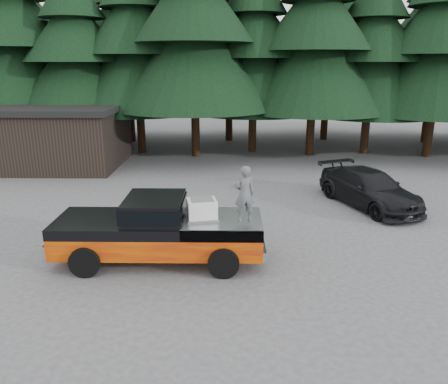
{
  "coord_description": "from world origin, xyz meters",
  "views": [
    {
      "loc": [
        1.08,
        -11.71,
        5.56
      ],
      "look_at": [
        0.92,
        0.0,
        2.04
      ],
      "focal_mm": 35.0,
      "sensor_mm": 36.0,
      "label": 1
    }
  ],
  "objects_px": {
    "pickup_truck": "(160,239)",
    "utility_building": "(47,135)",
    "air_compressor": "(202,210)",
    "parked_car": "(369,188)",
    "man_on_bed": "(244,194)"
  },
  "relations": [
    {
      "from": "air_compressor",
      "to": "man_on_bed",
      "type": "height_order",
      "value": "man_on_bed"
    },
    {
      "from": "man_on_bed",
      "to": "utility_building",
      "type": "distance_m",
      "value": 16.26
    },
    {
      "from": "pickup_truck",
      "to": "parked_car",
      "type": "bearing_deg",
      "value": 34.28
    },
    {
      "from": "pickup_truck",
      "to": "utility_building",
      "type": "relative_size",
      "value": 0.71
    },
    {
      "from": "utility_building",
      "to": "air_compressor",
      "type": "bearing_deg",
      "value": -52.83
    },
    {
      "from": "air_compressor",
      "to": "parked_car",
      "type": "relative_size",
      "value": 0.16
    },
    {
      "from": "pickup_truck",
      "to": "parked_car",
      "type": "xyz_separation_m",
      "value": [
        7.54,
        5.14,
        0.05
      ]
    },
    {
      "from": "pickup_truck",
      "to": "utility_building",
      "type": "distance_m",
      "value": 14.63
    },
    {
      "from": "pickup_truck",
      "to": "air_compressor",
      "type": "height_order",
      "value": "air_compressor"
    },
    {
      "from": "air_compressor",
      "to": "parked_car",
      "type": "height_order",
      "value": "air_compressor"
    },
    {
      "from": "man_on_bed",
      "to": "utility_building",
      "type": "xyz_separation_m",
      "value": [
        -10.48,
        12.43,
        -0.45
      ]
    },
    {
      "from": "air_compressor",
      "to": "man_on_bed",
      "type": "xyz_separation_m",
      "value": [
        1.17,
        -0.16,
        0.51
      ]
    },
    {
      "from": "air_compressor",
      "to": "parked_car",
      "type": "xyz_separation_m",
      "value": [
        6.31,
        5.25,
        -0.89
      ]
    },
    {
      "from": "man_on_bed",
      "to": "parked_car",
      "type": "xyz_separation_m",
      "value": [
        5.14,
        5.41,
        -1.4
      ]
    },
    {
      "from": "man_on_bed",
      "to": "parked_car",
      "type": "bearing_deg",
      "value": -148.82
    }
  ]
}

